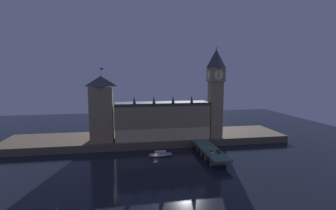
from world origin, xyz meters
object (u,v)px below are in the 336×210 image
clock_tower (216,90)px  car_southbound_lead (219,151)px  street_lamp_far (196,137)px  pedestrian_near_rail (207,152)px  street_lamp_mid (218,142)px  victoria_tower (102,108)px  pedestrian_mid_walk (220,149)px  street_lamp_near (210,151)px  car_northbound_trail (211,152)px  boat_upstream (160,154)px

clock_tower → car_southbound_lead: clock_tower is taller
clock_tower → street_lamp_far: 41.59m
clock_tower → pedestrian_near_rail: size_ratio=43.53×
street_lamp_mid → pedestrian_near_rail: bearing=-141.9°
pedestrian_near_rail → car_southbound_lead: bearing=0.6°
victoria_tower → pedestrian_mid_walk: victoria_tower is taller
clock_tower → street_lamp_near: (-20.14, -46.05, -33.12)m
car_northbound_trail → street_lamp_far: (-2.95, 23.65, 3.82)m
pedestrian_mid_walk → street_lamp_near: street_lamp_near is taller
boat_upstream → street_lamp_far: bearing=15.7°
victoria_tower → boat_upstream: size_ratio=3.28×
car_southbound_lead → street_lamp_near: size_ratio=0.68×
boat_upstream → pedestrian_near_rail: bearing=-29.5°
victoria_tower → boat_upstream: victoria_tower is taller
pedestrian_mid_walk → street_lamp_far: size_ratio=0.23×
car_southbound_lead → street_lamp_far: (-8.05, 22.94, 3.80)m
pedestrian_near_rail → street_lamp_far: size_ratio=0.22×
victoria_tower → street_lamp_far: size_ratio=7.49×
victoria_tower → car_southbound_lead: (74.95, -42.94, -23.36)m
clock_tower → victoria_tower: size_ratio=1.29×
clock_tower → victoria_tower: clock_tower is taller
pedestrian_near_rail → pedestrian_mid_walk: 11.20m
pedestrian_near_rail → boat_upstream: (-27.31, 15.44, -5.14)m
street_lamp_mid → clock_tower: bearing=73.7°
clock_tower → street_lamp_mid: size_ratio=10.11×
car_northbound_trail → pedestrian_mid_walk: pedestrian_mid_walk is taller
victoria_tower → street_lamp_near: size_ratio=8.99×
victoria_tower → street_lamp_mid: size_ratio=7.82×
car_southbound_lead → street_lamp_mid: street_lamp_mid is taller
street_lamp_far → boat_upstream: bearing=-164.3°
street_lamp_mid → boat_upstream: (-37.91, 7.13, -8.62)m
car_northbound_trail → street_lamp_near: size_ratio=0.71×
street_lamp_mid → boat_upstream: size_ratio=0.42×
victoria_tower → street_lamp_near: bearing=-36.5°
victoria_tower → car_northbound_trail: size_ratio=12.66×
boat_upstream → car_southbound_lead: bearing=-23.7°
car_northbound_trail → street_lamp_far: 24.14m
car_northbound_trail → pedestrian_near_rail: (-2.55, 0.63, 0.14)m
street_lamp_mid → street_lamp_far: (-11.00, 14.72, 0.19)m
car_northbound_trail → pedestrian_mid_walk: size_ratio=2.59×
victoria_tower → boat_upstream: bearing=-34.6°
street_lamp_mid → street_lamp_far: 18.38m
car_northbound_trail → pedestrian_mid_walk: bearing=34.5°
victoria_tower → pedestrian_mid_walk: (77.50, -38.40, -23.21)m
car_northbound_trail → street_lamp_near: street_lamp_near is taller
clock_tower → victoria_tower: (-87.03, 3.38, -12.82)m
car_southbound_lead → pedestrian_near_rail: bearing=-179.4°
clock_tower → street_lamp_far: size_ratio=9.69×
street_lamp_near → street_lamp_far: (-0.00, 29.44, 0.74)m
clock_tower → boat_upstream: clock_tower is taller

